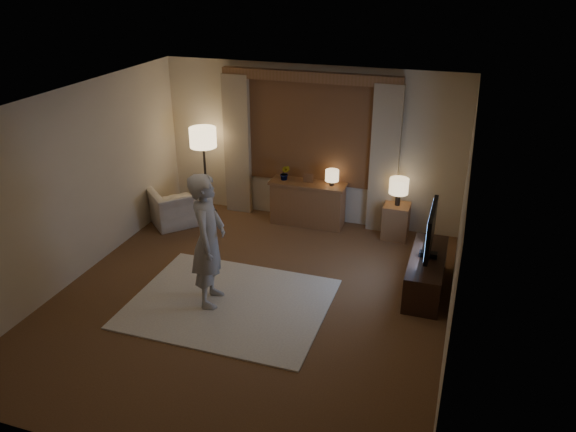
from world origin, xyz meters
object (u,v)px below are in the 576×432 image
at_px(armchair, 180,206).
at_px(side_table, 396,221).
at_px(tv_stand, 426,273).
at_px(sideboard, 308,204).
at_px(person, 208,240).

distance_m(armchair, side_table, 3.57).
relative_size(side_table, tv_stand, 0.40).
bearing_deg(side_table, sideboard, 178.06).
relative_size(sideboard, tv_stand, 0.86).
relative_size(armchair, person, 0.54).
relative_size(side_table, person, 0.32).
relative_size(armchair, side_table, 1.70).
relative_size(sideboard, armchair, 1.26).
distance_m(side_table, tv_stand, 1.58).
distance_m(sideboard, armchair, 2.14).
bearing_deg(sideboard, side_table, -1.94).
bearing_deg(tv_stand, armchair, 168.30).
xyz_separation_m(sideboard, person, (-0.49, -2.69, 0.55)).
distance_m(armchair, person, 2.64).
bearing_deg(tv_stand, side_table, 113.16).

